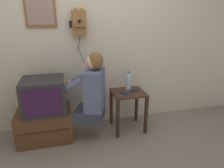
{
  "coord_description": "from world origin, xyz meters",
  "views": [
    {
      "loc": [
        -0.43,
        -1.9,
        1.61
      ],
      "look_at": [
        0.18,
        0.57,
        0.75
      ],
      "focal_mm": 32.0,
      "sensor_mm": 36.0,
      "label": 1
    }
  ],
  "objects_px": {
    "cell_phone_spare": "(134,90)",
    "water_bottle": "(128,81)",
    "television": "(44,95)",
    "cell_phone_held": "(124,93)",
    "person": "(92,89)",
    "wall_phone_antique": "(79,23)",
    "framed_picture": "(40,7)"
  },
  "relations": [
    {
      "from": "wall_phone_antique",
      "to": "cell_phone_held",
      "type": "bearing_deg",
      "value": -32.15
    },
    {
      "from": "television",
      "to": "cell_phone_held",
      "type": "distance_m",
      "value": 1.06
    },
    {
      "from": "cell_phone_spare",
      "to": "water_bottle",
      "type": "height_order",
      "value": "water_bottle"
    },
    {
      "from": "framed_picture",
      "to": "cell_phone_held",
      "type": "bearing_deg",
      "value": -20.64
    },
    {
      "from": "television",
      "to": "cell_phone_held",
      "type": "relative_size",
      "value": 3.86
    },
    {
      "from": "cell_phone_held",
      "to": "water_bottle",
      "type": "distance_m",
      "value": 0.22
    },
    {
      "from": "water_bottle",
      "to": "wall_phone_antique",
      "type": "bearing_deg",
      "value": 163.65
    },
    {
      "from": "framed_picture",
      "to": "cell_phone_held",
      "type": "height_order",
      "value": "framed_picture"
    },
    {
      "from": "person",
      "to": "cell_phone_held",
      "type": "height_order",
      "value": "person"
    },
    {
      "from": "person",
      "to": "wall_phone_antique",
      "type": "relative_size",
      "value": 1.2
    },
    {
      "from": "person",
      "to": "framed_picture",
      "type": "bearing_deg",
      "value": 71.7
    },
    {
      "from": "television",
      "to": "person",
      "type": "bearing_deg",
      "value": -12.52
    },
    {
      "from": "wall_phone_antique",
      "to": "water_bottle",
      "type": "distance_m",
      "value": 1.06
    },
    {
      "from": "person",
      "to": "wall_phone_antique",
      "type": "height_order",
      "value": "wall_phone_antique"
    },
    {
      "from": "cell_phone_spare",
      "to": "wall_phone_antique",
      "type": "bearing_deg",
      "value": -146.93
    },
    {
      "from": "television",
      "to": "framed_picture",
      "type": "xyz_separation_m",
      "value": [
        0.04,
        0.33,
        1.07
      ]
    },
    {
      "from": "framed_picture",
      "to": "water_bottle",
      "type": "bearing_deg",
      "value": -11.75
    },
    {
      "from": "wall_phone_antique",
      "to": "framed_picture",
      "type": "xyz_separation_m",
      "value": [
        -0.48,
        0.04,
        0.19
      ]
    },
    {
      "from": "person",
      "to": "water_bottle",
      "type": "xyz_separation_m",
      "value": [
        0.56,
        0.23,
        -0.0
      ]
    },
    {
      "from": "person",
      "to": "framed_picture",
      "type": "relative_size",
      "value": 1.8
    },
    {
      "from": "wall_phone_antique",
      "to": "cell_phone_held",
      "type": "height_order",
      "value": "wall_phone_antique"
    },
    {
      "from": "person",
      "to": "television",
      "type": "bearing_deg",
      "value": 98.35
    },
    {
      "from": "cell_phone_held",
      "to": "person",
      "type": "bearing_deg",
      "value": 164.72
    },
    {
      "from": "cell_phone_held",
      "to": "cell_phone_spare",
      "type": "height_order",
      "value": "same"
    },
    {
      "from": "wall_phone_antique",
      "to": "framed_picture",
      "type": "bearing_deg",
      "value": 174.73
    },
    {
      "from": "framed_picture",
      "to": "cell_phone_held",
      "type": "distance_m",
      "value": 1.57
    },
    {
      "from": "cell_phone_held",
      "to": "water_bottle",
      "type": "relative_size",
      "value": 0.5
    },
    {
      "from": "water_bottle",
      "to": "framed_picture",
      "type": "bearing_deg",
      "value": 168.25
    },
    {
      "from": "wall_phone_antique",
      "to": "cell_phone_spare",
      "type": "bearing_deg",
      "value": -20.37
    },
    {
      "from": "wall_phone_antique",
      "to": "cell_phone_held",
      "type": "distance_m",
      "value": 1.13
    },
    {
      "from": "water_bottle",
      "to": "cell_phone_held",
      "type": "bearing_deg",
      "value": -125.57
    },
    {
      "from": "person",
      "to": "television",
      "type": "xyz_separation_m",
      "value": [
        -0.61,
        0.14,
        -0.07
      ]
    }
  ]
}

